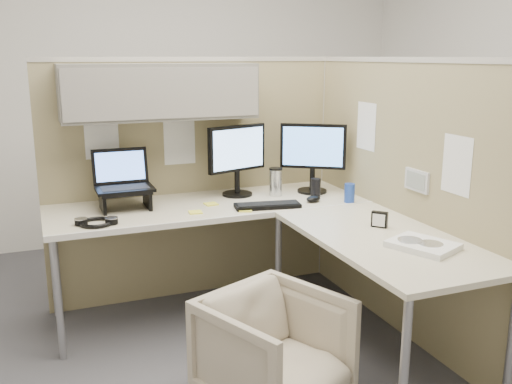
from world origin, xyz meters
name	(u,v)px	position (x,y,z in m)	size (l,w,h in m)	color
ground	(256,345)	(0.00, 0.00, 0.00)	(4.50, 4.50, 0.00)	#404046
partition_back	(179,140)	(-0.22, 0.83, 1.10)	(2.00, 0.36, 1.63)	tan
partition_right	(401,197)	(0.90, -0.07, 0.82)	(0.07, 2.03, 1.63)	tan
desk	(268,223)	(0.12, 0.13, 0.69)	(2.00, 1.98, 0.73)	beige
office_chair	(274,346)	(-0.12, -0.56, 0.30)	(0.58, 0.55, 0.60)	#C2B69A
monitor_left	(237,155)	(0.13, 0.67, 1.00)	(0.43, 0.20, 0.47)	black
monitor_right	(313,152)	(0.64, 0.57, 1.00)	(0.39, 0.27, 0.47)	black
laptop_station	(124,187)	(-0.62, 0.62, 0.86)	(0.34, 0.29, 0.35)	black
keyboard	(267,206)	(0.20, 0.31, 0.74)	(0.40, 0.13, 0.02)	black
mouse	(313,199)	(0.53, 0.33, 0.75)	(0.11, 0.07, 0.04)	black
travel_mug	(276,182)	(0.37, 0.57, 0.82)	(0.09, 0.09, 0.19)	silver
soda_can_green	(350,193)	(0.73, 0.24, 0.79)	(0.07, 0.07, 0.12)	#1E3FA5
soda_can_silver	(316,187)	(0.61, 0.46, 0.79)	(0.07, 0.07, 0.12)	black
sticky_note_a	(195,212)	(-0.24, 0.35, 0.73)	(0.08, 0.08, 0.01)	#F8F341
sticky_note_b	(246,210)	(0.05, 0.29, 0.73)	(0.08, 0.08, 0.01)	#F8F341
sticky_note_d	(211,204)	(-0.10, 0.50, 0.73)	(0.08, 0.08, 0.01)	#F8F341
headphones	(96,222)	(-0.82, 0.32, 0.74)	(0.23, 0.23, 0.03)	black
paper_stack	(423,245)	(0.61, -0.67, 0.75)	(0.34, 0.37, 0.03)	white
desk_clock	(379,219)	(0.61, -0.29, 0.77)	(0.08, 0.09, 0.09)	black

